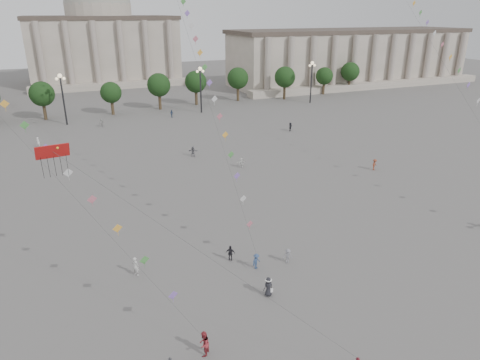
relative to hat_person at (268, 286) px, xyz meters
name	(u,v)px	position (x,y,z in m)	size (l,w,h in m)	color
ground	(288,294)	(1.68, -0.51, -0.91)	(360.00, 360.00, 0.00)	#504E4C
hall_east	(352,57)	(76.68, 93.39, 7.52)	(84.00, 26.22, 17.20)	gray
hall_central	(102,38)	(1.68, 128.71, 13.32)	(48.30, 34.30, 35.50)	gray
tree_row	(130,89)	(1.68, 77.49, 4.48)	(137.12, 5.12, 8.00)	#35291A
lamp_post_mid_west	(62,90)	(-13.32, 69.49, 6.44)	(2.00, 0.90, 10.65)	#262628
lamp_post_mid_east	(200,81)	(16.68, 69.49, 6.44)	(2.00, 0.90, 10.65)	#262628
lamp_post_far_east	(312,74)	(46.68, 69.49, 6.44)	(2.00, 0.90, 10.65)	#262628
person_crowd_0	(172,114)	(8.91, 67.33, -0.05)	(1.00, 0.42, 1.71)	navy
person_crowd_4	(102,123)	(-6.66, 64.58, -0.06)	(1.58, 0.50, 1.70)	#AEAFAB
person_crowd_6	(288,256)	(3.98, 3.85, -0.17)	(0.96, 0.55, 1.48)	slate
person_crowd_7	(241,163)	(10.42, 30.34, -0.15)	(1.40, 0.45, 1.51)	silver
person_crowd_8	(375,165)	(28.53, 21.47, -0.05)	(1.11, 0.64, 1.72)	brown
person_crowd_9	(290,127)	(27.93, 46.45, -0.04)	(1.61, 0.51, 1.74)	black
person_crowd_10	(38,142)	(-18.56, 53.80, 0.03)	(0.68, 0.45, 1.87)	silver
person_crowd_12	(193,151)	(5.14, 38.43, -0.05)	(1.59, 0.51, 1.71)	slate
person_crowd_13	(136,266)	(-9.74, 7.38, 0.03)	(0.68, 0.45, 1.87)	beige
tourist_1	(231,253)	(-0.90, 6.34, -0.11)	(0.93, 0.39, 1.59)	black
kite_flyer_0	(204,344)	(-7.10, -4.29, 0.05)	(0.93, 0.73, 1.92)	maroon
kite_flyer_1	(256,261)	(0.80, 4.12, -0.14)	(1.00, 0.57, 1.55)	navy
hat_person	(268,286)	(0.00, 0.00, 0.00)	(0.93, 0.67, 1.75)	black
dragon_kite	(58,163)	(-14.61, 3.44, 11.82)	(9.29, 7.26, 24.42)	#AD1412
kite_train_east	(434,37)	(37.04, 22.01, 18.04)	(16.87, 49.45, 62.70)	#3F3F3F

